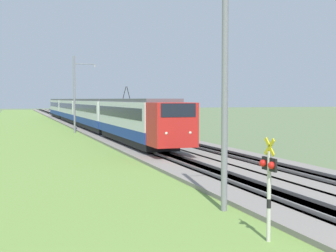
% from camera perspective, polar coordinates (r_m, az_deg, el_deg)
% --- Properties ---
extents(ballast_main, '(240.00, 4.40, 0.30)m').
position_cam_1_polar(ballast_main, '(57.96, -8.93, -0.57)').
color(ballast_main, gray).
rests_on(ballast_main, ground).
extents(ballast_adjacent, '(240.00, 4.40, 0.30)m').
position_cam_1_polar(ballast_adjacent, '(58.80, -4.96, -0.48)').
color(ballast_adjacent, gray).
rests_on(ballast_adjacent, ground).
extents(track_main, '(240.00, 1.57, 0.45)m').
position_cam_1_polar(track_main, '(57.96, -8.93, -0.56)').
color(track_main, '#4C4238').
rests_on(track_main, ground).
extents(track_adjacent, '(240.00, 1.57, 0.45)m').
position_cam_1_polar(track_adjacent, '(58.80, -4.96, -0.47)').
color(track_adjacent, '#4C4238').
rests_on(track_adjacent, ground).
extents(grass_verge, '(240.00, 12.26, 0.12)m').
position_cam_1_polar(grass_verge, '(57.24, -15.24, -0.78)').
color(grass_verge, olive).
rests_on(grass_verge, ground).
extents(passenger_train, '(79.52, 2.86, 5.14)m').
position_cam_1_polar(passenger_train, '(67.64, -10.36, 1.88)').
color(passenger_train, red).
rests_on(passenger_train, ground).
extents(crossing_signal_aux, '(0.70, 0.23, 2.97)m').
position_cam_1_polar(crossing_signal_aux, '(13.06, 12.17, -6.57)').
color(crossing_signal_aux, beige).
rests_on(crossing_signal_aux, ground).
extents(catenary_mast_near, '(0.22, 2.56, 9.07)m').
position_cam_1_polar(catenary_mast_near, '(16.26, 7.12, 5.62)').
color(catenary_mast_near, slate).
rests_on(catenary_mast_near, ground).
extents(catenary_mast_mid, '(0.22, 2.56, 8.97)m').
position_cam_1_polar(catenary_mast_mid, '(55.00, -11.29, 3.87)').
color(catenary_mast_mid, slate).
rests_on(catenary_mast_mid, ground).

